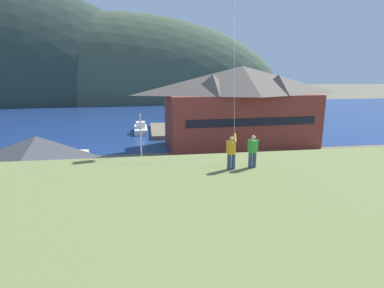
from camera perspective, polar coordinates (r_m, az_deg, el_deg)
ground_plane at (r=25.59m, az=0.27°, el=-11.76°), size 600.00×600.00×0.00m
parking_lot_pad at (r=30.14m, az=-1.22°, el=-7.73°), size 40.00×20.00×0.10m
bay_water at (r=83.72m, az=-6.16°, el=5.60°), size 360.00×84.00×0.03m
far_hill_west_ridge at (r=146.26m, az=-31.93°, el=6.87°), size 137.23×58.11×90.72m
far_hill_east_peak at (r=151.19m, az=-30.43°, el=7.19°), size 119.74×69.43×84.73m
far_hill_center_saddle at (r=146.49m, az=-21.98°, el=7.90°), size 91.17×68.36×48.57m
far_hill_far_shoulder at (r=132.62m, az=-13.84°, el=8.02°), size 145.00×46.13×70.64m
harbor_lodge at (r=46.29m, az=9.38°, el=7.46°), size 24.10×11.39×11.99m
storage_shed_near_lot at (r=30.04m, az=-26.96°, el=-3.61°), size 8.39×6.81×5.51m
wharf_dock at (r=57.67m, az=-6.19°, el=2.58°), size 3.20×14.38×0.70m
moored_boat_wharfside at (r=57.54m, az=-9.70°, el=2.82°), size 2.58×7.41×2.16m
parked_car_corner_spot at (r=35.46m, az=23.80°, el=-3.93°), size 4.33×2.33×1.82m
parked_car_mid_row_center at (r=24.67m, az=2.20°, el=-10.05°), size 4.20×2.06×1.82m
parked_car_mid_row_near at (r=30.55m, az=27.72°, el=-6.98°), size 4.31×2.28×1.82m
parked_car_front_row_silver at (r=27.53m, az=18.41°, el=-8.23°), size 4.36×2.38×1.82m
parked_car_front_row_end at (r=25.45m, az=-14.65°, el=-9.74°), size 4.25×2.14×1.82m
parked_car_back_row_left at (r=34.31m, az=13.78°, el=-3.72°), size 4.29×2.22×1.82m
parked_car_lone_by_shed at (r=30.02m, az=-12.58°, el=-6.08°), size 4.23×2.12×1.82m
parking_light_pole at (r=34.23m, az=-9.68°, el=1.17°), size 0.24×0.78×6.36m
person_kite_flyer at (r=15.63m, az=7.50°, el=-1.41°), size 0.59×0.63×1.86m
person_companion at (r=16.12m, az=11.45°, el=-1.18°), size 0.55×0.40×1.74m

